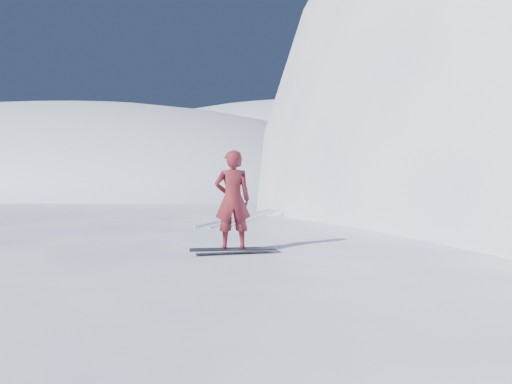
# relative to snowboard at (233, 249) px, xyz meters

# --- Properties ---
(ground) EXTENTS (400.00, 400.00, 0.00)m
(ground) POSITION_rel_snowboard_xyz_m (-2.14, 0.30, -2.41)
(ground) COLOR white
(ground) RESTS_ON ground
(near_ridge) EXTENTS (36.00, 28.00, 4.80)m
(near_ridge) POSITION_rel_snowboard_xyz_m (-1.14, 3.30, -2.41)
(near_ridge) COLOR white
(near_ridge) RESTS_ON ground
(far_ridge_a) EXTENTS (120.00, 70.00, 28.00)m
(far_ridge_a) POSITION_rel_snowboard_xyz_m (-72.14, 60.30, -2.41)
(far_ridge_a) COLOR white
(far_ridge_a) RESTS_ON ground
(far_ridge_c) EXTENTS (140.00, 90.00, 36.00)m
(far_ridge_c) POSITION_rel_snowboard_xyz_m (-42.14, 110.30, -2.41)
(far_ridge_c) COLOR white
(far_ridge_c) RESTS_ON ground
(wind_bumps) EXTENTS (16.00, 14.40, 1.00)m
(wind_bumps) POSITION_rel_snowboard_xyz_m (-2.69, 2.42, -2.41)
(wind_bumps) COLOR white
(wind_bumps) RESTS_ON ground
(snowboard) EXTENTS (1.56, 1.24, 0.03)m
(snowboard) POSITION_rel_snowboard_xyz_m (0.00, 0.00, 0.00)
(snowboard) COLOR black
(snowboard) RESTS_ON near_ridge
(snowboarder) EXTENTS (0.85, 0.79, 1.94)m
(snowboarder) POSITION_rel_snowboard_xyz_m (0.00, 0.00, 0.98)
(snowboarder) COLOR maroon
(snowboarder) RESTS_ON snowboard
(board_tracks) EXTENTS (1.66, 5.96, 0.04)m
(board_tracks) POSITION_rel_snowboard_xyz_m (-2.93, 5.94, 0.01)
(board_tracks) COLOR silver
(board_tracks) RESTS_ON ground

